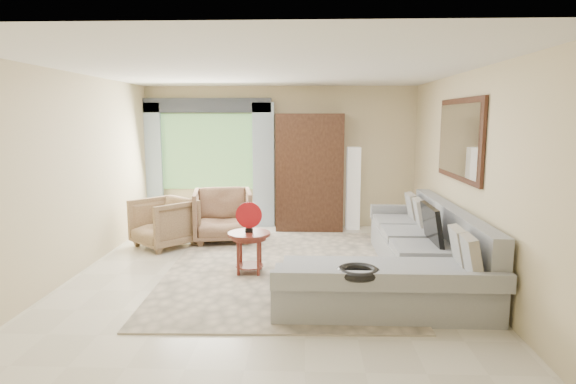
{
  "coord_description": "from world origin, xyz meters",
  "views": [
    {
      "loc": [
        0.49,
        -5.95,
        2.03
      ],
      "look_at": [
        0.25,
        0.35,
        1.05
      ],
      "focal_mm": 30.0,
      "sensor_mm": 36.0,
      "label": 1
    }
  ],
  "objects_px": {
    "sectional_sofa": "(411,261)",
    "floor_lamp": "(353,188)",
    "coffee_table": "(249,252)",
    "armchair_left": "(164,223)",
    "potted_plant": "(166,212)",
    "armchair_right": "(223,215)",
    "tv_screen": "(432,224)",
    "armoire": "(309,172)"
  },
  "relations": [
    {
      "from": "tv_screen",
      "to": "coffee_table",
      "type": "bearing_deg",
      "value": 175.68
    },
    {
      "from": "sectional_sofa",
      "to": "tv_screen",
      "type": "distance_m",
      "value": 0.52
    },
    {
      "from": "armchair_right",
      "to": "armoire",
      "type": "bearing_deg",
      "value": 23.65
    },
    {
      "from": "coffee_table",
      "to": "floor_lamp",
      "type": "height_order",
      "value": "floor_lamp"
    },
    {
      "from": "armchair_left",
      "to": "armoire",
      "type": "relative_size",
      "value": 0.4
    },
    {
      "from": "armchair_right",
      "to": "floor_lamp",
      "type": "xyz_separation_m",
      "value": [
        2.23,
        1.01,
        0.32
      ]
    },
    {
      "from": "sectional_sofa",
      "to": "coffee_table",
      "type": "xyz_separation_m",
      "value": [
        -2.03,
        0.28,
        0.01
      ]
    },
    {
      "from": "tv_screen",
      "to": "potted_plant",
      "type": "relative_size",
      "value": 1.33
    },
    {
      "from": "sectional_sofa",
      "to": "armoire",
      "type": "xyz_separation_m",
      "value": [
        -1.23,
        2.9,
        0.77
      ]
    },
    {
      "from": "sectional_sofa",
      "to": "armchair_left",
      "type": "height_order",
      "value": "sectional_sofa"
    },
    {
      "from": "tv_screen",
      "to": "armchair_left",
      "type": "relative_size",
      "value": 0.88
    },
    {
      "from": "coffee_table",
      "to": "armchair_right",
      "type": "distance_m",
      "value": 1.79
    },
    {
      "from": "sectional_sofa",
      "to": "floor_lamp",
      "type": "bearing_deg",
      "value": 98.33
    },
    {
      "from": "sectional_sofa",
      "to": "floor_lamp",
      "type": "distance_m",
      "value": 3.03
    },
    {
      "from": "armchair_left",
      "to": "armoire",
      "type": "height_order",
      "value": "armoire"
    },
    {
      "from": "coffee_table",
      "to": "armchair_right",
      "type": "xyz_separation_m",
      "value": [
        -0.64,
        1.67,
        0.14
      ]
    },
    {
      "from": "armchair_left",
      "to": "potted_plant",
      "type": "height_order",
      "value": "armchair_left"
    },
    {
      "from": "armoire",
      "to": "sectional_sofa",
      "type": "bearing_deg",
      "value": -66.94
    },
    {
      "from": "sectional_sofa",
      "to": "coffee_table",
      "type": "relative_size",
      "value": 6.25
    },
    {
      "from": "armchair_right",
      "to": "potted_plant",
      "type": "bearing_deg",
      "value": 131.87
    },
    {
      "from": "tv_screen",
      "to": "armoire",
      "type": "relative_size",
      "value": 0.35
    },
    {
      "from": "sectional_sofa",
      "to": "armchair_right",
      "type": "xyz_separation_m",
      "value": [
        -2.67,
        1.95,
        0.15
      ]
    },
    {
      "from": "tv_screen",
      "to": "coffee_table",
      "type": "relative_size",
      "value": 1.34
    },
    {
      "from": "armchair_left",
      "to": "armoire",
      "type": "distance_m",
      "value": 2.74
    },
    {
      "from": "sectional_sofa",
      "to": "potted_plant",
      "type": "height_order",
      "value": "sectional_sofa"
    },
    {
      "from": "sectional_sofa",
      "to": "potted_plant",
      "type": "xyz_separation_m",
      "value": [
        -3.91,
        2.92,
        -0.01
      ]
    },
    {
      "from": "armoire",
      "to": "floor_lamp",
      "type": "relative_size",
      "value": 1.4
    },
    {
      "from": "tv_screen",
      "to": "coffee_table",
      "type": "xyz_separation_m",
      "value": [
        -2.3,
        0.17,
        -0.43
      ]
    },
    {
      "from": "sectional_sofa",
      "to": "tv_screen",
      "type": "bearing_deg",
      "value": 20.95
    },
    {
      "from": "armchair_left",
      "to": "armchair_right",
      "type": "height_order",
      "value": "armchair_right"
    },
    {
      "from": "coffee_table",
      "to": "armchair_right",
      "type": "relative_size",
      "value": 0.58
    },
    {
      "from": "coffee_table",
      "to": "armchair_right",
      "type": "bearing_deg",
      "value": 110.85
    },
    {
      "from": "floor_lamp",
      "to": "coffee_table",
      "type": "bearing_deg",
      "value": -120.76
    },
    {
      "from": "tv_screen",
      "to": "coffee_table",
      "type": "height_order",
      "value": "tv_screen"
    },
    {
      "from": "tv_screen",
      "to": "armoire",
      "type": "xyz_separation_m",
      "value": [
        -1.5,
        2.8,
        0.33
      ]
    },
    {
      "from": "armchair_right",
      "to": "potted_plant",
      "type": "xyz_separation_m",
      "value": [
        -1.25,
        0.98,
        -0.16
      ]
    },
    {
      "from": "armchair_left",
      "to": "potted_plant",
      "type": "bearing_deg",
      "value": 146.84
    },
    {
      "from": "floor_lamp",
      "to": "tv_screen",
      "type": "bearing_deg",
      "value": -76.22
    },
    {
      "from": "armchair_right",
      "to": "potted_plant",
      "type": "height_order",
      "value": "armchair_right"
    },
    {
      "from": "potted_plant",
      "to": "floor_lamp",
      "type": "bearing_deg",
      "value": 0.53
    },
    {
      "from": "coffee_table",
      "to": "armchair_right",
      "type": "height_order",
      "value": "armchair_right"
    },
    {
      "from": "sectional_sofa",
      "to": "armchair_left",
      "type": "bearing_deg",
      "value": 156.07
    }
  ]
}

